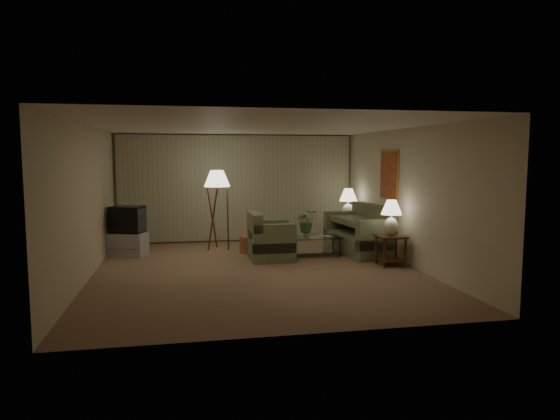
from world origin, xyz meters
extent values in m
plane|color=#9D7956|center=(0.00, 0.00, 0.00)|extent=(7.00, 7.00, 0.00)
cube|color=beige|center=(0.00, 3.50, 1.35)|extent=(6.00, 0.04, 2.70)
cube|color=beige|center=(-3.00, 0.00, 1.35)|extent=(0.04, 7.00, 2.70)
cube|color=beige|center=(3.00, 0.00, 1.35)|extent=(0.04, 7.00, 2.70)
cube|color=white|center=(0.00, 0.00, 2.70)|extent=(6.00, 7.00, 0.04)
cube|color=#AEAC87|center=(0.00, 3.42, 1.35)|extent=(5.85, 0.12, 2.65)
cube|color=#BA9441|center=(2.98, 0.80, 1.75)|extent=(0.03, 0.90, 1.10)
cube|color=maroon|center=(2.95, 0.80, 1.75)|extent=(0.02, 0.80, 1.00)
cube|color=#77805A|center=(2.50, 1.26, 0.22)|extent=(2.13, 1.40, 0.44)
cube|color=#77805A|center=(0.44, 0.95, 0.20)|extent=(0.95, 0.90, 0.41)
cube|color=#39240F|center=(2.65, -0.09, 0.58)|extent=(0.53, 0.53, 0.04)
cube|color=#39240F|center=(2.65, -0.09, 0.12)|extent=(0.45, 0.45, 0.02)
cylinder|color=#39240F|center=(2.44, -0.31, 0.28)|extent=(0.05, 0.05, 0.56)
cylinder|color=#39240F|center=(2.44, 0.12, 0.28)|extent=(0.05, 0.05, 0.56)
cylinder|color=#39240F|center=(2.86, -0.31, 0.28)|extent=(0.05, 0.05, 0.56)
cylinder|color=#39240F|center=(2.86, 0.12, 0.28)|extent=(0.05, 0.05, 0.56)
cube|color=#39240F|center=(2.65, 2.51, 0.58)|extent=(0.56, 0.47, 0.04)
cube|color=#39240F|center=(2.65, 2.51, 0.12)|extent=(0.48, 0.40, 0.02)
cylinder|color=#39240F|center=(2.42, 2.32, 0.28)|extent=(0.05, 0.05, 0.56)
cylinder|color=#39240F|center=(2.42, 2.69, 0.28)|extent=(0.05, 0.05, 0.56)
cylinder|color=#39240F|center=(2.88, 2.32, 0.28)|extent=(0.05, 0.05, 0.56)
cylinder|color=#39240F|center=(2.88, 2.69, 0.28)|extent=(0.05, 0.05, 0.56)
ellipsoid|color=white|center=(2.65, -0.09, 0.78)|extent=(0.28, 0.28, 0.36)
cylinder|color=white|center=(2.65, -0.09, 1.00)|extent=(0.03, 0.03, 0.08)
cone|color=white|center=(2.65, -0.09, 1.16)|extent=(0.41, 0.41, 0.28)
ellipsoid|color=white|center=(2.65, 2.51, 0.79)|extent=(0.31, 0.31, 0.39)
cylinder|color=white|center=(2.65, 2.51, 1.03)|extent=(0.03, 0.03, 0.09)
cone|color=white|center=(2.65, 2.51, 1.21)|extent=(0.44, 0.44, 0.31)
cube|color=silver|center=(1.41, 1.16, 0.41)|extent=(1.19, 0.65, 0.02)
cube|color=silver|center=(1.41, 1.16, 0.10)|extent=(1.11, 0.57, 0.01)
cylinder|color=#442C1B|center=(0.88, 0.90, 0.20)|extent=(0.04, 0.04, 0.40)
cylinder|color=#442C1B|center=(0.88, 1.41, 0.20)|extent=(0.04, 0.04, 0.40)
cylinder|color=#442C1B|center=(1.93, 0.90, 0.20)|extent=(0.04, 0.04, 0.40)
cylinder|color=#442C1B|center=(1.93, 1.41, 0.20)|extent=(0.04, 0.04, 0.40)
cube|color=#9D9DA0|center=(-2.55, 1.95, 0.25)|extent=(1.09, 0.99, 0.50)
cube|color=black|center=(-2.55, 1.95, 0.79)|extent=(0.99, 0.92, 0.58)
cylinder|color=#39240F|center=(-0.58, 2.28, 1.43)|extent=(0.04, 0.04, 0.27)
cone|color=white|center=(-0.58, 2.28, 1.65)|extent=(0.59, 0.59, 0.37)
cylinder|color=#A75638|center=(0.15, 1.79, 0.18)|extent=(0.72, 0.72, 0.37)
imported|color=white|center=(1.26, 1.16, 0.49)|extent=(0.18, 0.18, 0.15)
imported|color=#3E7032|center=(1.26, 1.16, 0.81)|extent=(0.45, 0.39, 0.49)
imported|color=olive|center=(1.66, 1.06, 0.42)|extent=(0.22, 0.25, 0.02)
camera|label=1|loc=(-1.34, -9.18, 2.15)|focal=32.00mm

